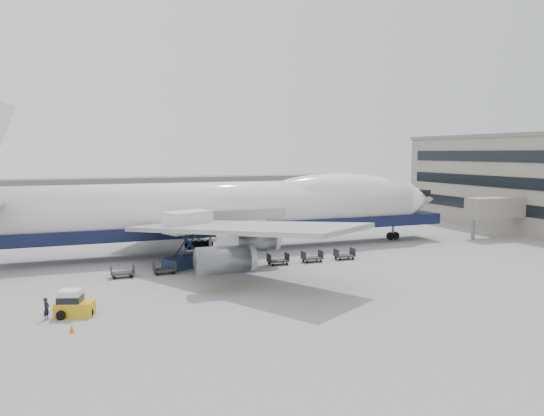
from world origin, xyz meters
name	(u,v)px	position (x,y,z in m)	size (l,w,h in m)	color
ground	(259,270)	(0.00, 0.00, 0.00)	(260.00, 260.00, 0.00)	gray
apron_line	(280,283)	(0.00, -6.00, 0.01)	(60.00, 0.15, 0.01)	gold
hangar	(110,193)	(-10.00, 70.00, 3.50)	(110.00, 8.00, 7.00)	slate
airliner	(232,207)	(0.64, 12.00, 5.62)	(67.00, 55.30, 19.98)	white
catering_truck	(188,236)	(-6.69, 4.52, 3.45)	(5.91, 5.04, 6.17)	#182A4A
baggage_tug	(73,304)	(-18.78, -9.86, 0.92)	(3.15, 2.31, 2.06)	gold
ground_worker	(46,309)	(-20.66, -10.09, 0.85)	(0.62, 0.41, 1.69)	black
traffic_cone	(72,329)	(-18.92, -13.89, 0.25)	(0.36, 0.36, 0.52)	#DD590B
dolly_0	(123,272)	(-13.97, 1.86, 0.53)	(2.30, 1.35, 1.30)	#2D2D30
dolly_1	(165,269)	(-9.73, 1.86, 0.53)	(2.30, 1.35, 1.30)	#2D2D30
dolly_2	(204,266)	(-5.50, 1.86, 0.53)	(2.30, 1.35, 1.30)	#2D2D30
dolly_3	(242,263)	(-1.26, 1.86, 0.53)	(2.30, 1.35, 1.30)	#2D2D30
dolly_4	(278,260)	(2.97, 1.86, 0.53)	(2.30, 1.35, 1.30)	#2D2D30
dolly_5	(312,257)	(7.21, 1.86, 0.53)	(2.30, 1.35, 1.30)	#2D2D30
dolly_6	(344,255)	(11.44, 1.86, 0.53)	(2.30, 1.35, 1.30)	#2D2D30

